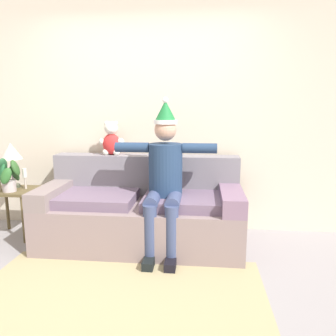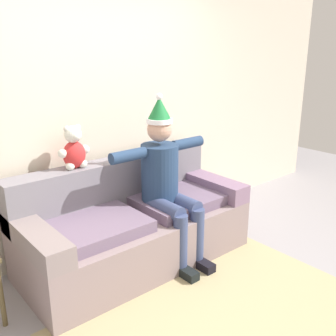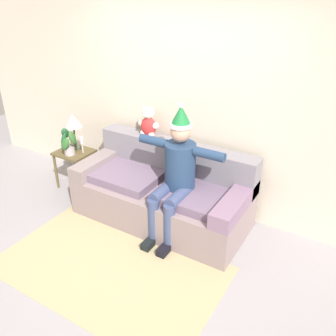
{
  "view_description": "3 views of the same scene",
  "coord_description": "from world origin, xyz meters",
  "views": [
    {
      "loc": [
        0.63,
        -2.31,
        1.44
      ],
      "look_at": [
        0.3,
        0.83,
        0.85
      ],
      "focal_mm": 35.19,
      "sensor_mm": 36.0,
      "label": 1
    },
    {
      "loc": [
        -1.85,
        -1.68,
        1.91
      ],
      "look_at": [
        0.3,
        0.87,
        0.87
      ],
      "focal_mm": 41.42,
      "sensor_mm": 36.0,
      "label": 2
    },
    {
      "loc": [
        1.96,
        -2.16,
        2.64
      ],
      "look_at": [
        0.2,
        0.78,
        0.84
      ],
      "focal_mm": 38.69,
      "sensor_mm": 36.0,
      "label": 3
    }
  ],
  "objects": [
    {
      "name": "teddy_bear",
      "position": [
        -0.39,
        1.3,
        1.07
      ],
      "size": [
        0.29,
        0.17,
        0.38
      ],
      "color": "red",
      "rests_on": "couch"
    },
    {
      "name": "area_rug",
      "position": [
        0.0,
        -0.06,
        0.0
      ],
      "size": [
        2.3,
        1.37,
        0.01
      ],
      "primitive_type": "cube",
      "color": "tan",
      "rests_on": "ground_plane"
    },
    {
      "name": "couch",
      "position": [
        0.0,
        1.01,
        0.35
      ],
      "size": [
        2.07,
        0.93,
        0.9
      ],
      "color": "gray",
      "rests_on": "ground_plane"
    },
    {
      "name": "person_seated",
      "position": [
        0.26,
        0.84,
        0.78
      ],
      "size": [
        1.02,
        0.77,
        1.53
      ],
      "color": "navy",
      "rests_on": "ground_plane"
    },
    {
      "name": "back_wall",
      "position": [
        0.0,
        1.55,
        1.35
      ],
      "size": [
        7.0,
        0.1,
        2.7
      ],
      "primitive_type": "cube",
      "color": "beige",
      "rests_on": "ground_plane"
    },
    {
      "name": "ground_plane",
      "position": [
        0.0,
        0.0,
        0.0
      ],
      "size": [
        10.0,
        10.0,
        0.0
      ],
      "primitive_type": "plane",
      "color": "gray"
    }
  ]
}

